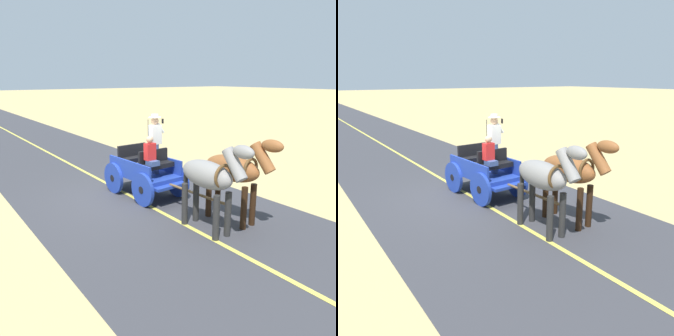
# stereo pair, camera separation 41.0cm
# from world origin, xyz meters

# --- Properties ---
(ground_plane) EXTENTS (200.00, 200.00, 0.00)m
(ground_plane) POSITION_xyz_m (0.00, 0.00, 0.00)
(ground_plane) COLOR tan
(road_surface) EXTENTS (6.31, 160.00, 0.01)m
(road_surface) POSITION_xyz_m (0.00, 0.00, 0.00)
(road_surface) COLOR #38383D
(road_surface) RESTS_ON ground
(road_centre_stripe) EXTENTS (0.12, 160.00, 0.00)m
(road_centre_stripe) POSITION_xyz_m (0.00, 0.00, 0.01)
(road_centre_stripe) COLOR #DBCC4C
(road_centre_stripe) RESTS_ON road_surface
(horse_drawn_carriage) EXTENTS (1.56, 4.52, 2.50)m
(horse_drawn_carriage) POSITION_xyz_m (-0.46, 0.24, 0.82)
(horse_drawn_carriage) COLOR #1E3899
(horse_drawn_carriage) RESTS_ON ground
(horse_near_side) EXTENTS (0.73, 2.14, 2.21)m
(horse_near_side) POSITION_xyz_m (-1.10, 3.23, 1.32)
(horse_near_side) COLOR brown
(horse_near_side) RESTS_ON ground
(horse_off_side) EXTENTS (0.57, 2.13, 2.21)m
(horse_off_side) POSITION_xyz_m (-0.21, 3.29, 1.32)
(horse_off_side) COLOR gray
(horse_off_side) RESTS_ON ground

